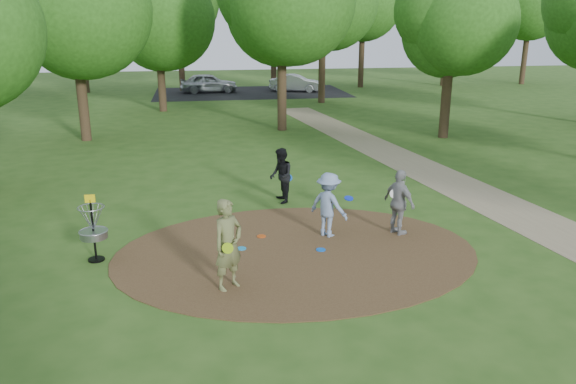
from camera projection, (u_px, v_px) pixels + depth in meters
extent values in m
plane|color=#2D5119|center=(297.00, 252.00, 12.98)|extent=(100.00, 100.00, 0.00)
cylinder|color=#47301C|center=(297.00, 252.00, 12.97)|extent=(8.40, 8.40, 0.02)
cube|color=#8C7A5B|center=(509.00, 210.00, 15.88)|extent=(7.55, 39.89, 0.01)
cube|color=black|center=(251.00, 92.00, 41.58)|extent=(14.00, 8.00, 0.01)
imported|color=olive|center=(228.00, 245.00, 10.99)|extent=(0.81, 0.77, 1.86)
cylinder|color=#A6D417|center=(228.00, 248.00, 10.69)|extent=(0.22, 0.10, 0.22)
imported|color=#7B91B8|center=(328.00, 205.00, 13.73)|extent=(1.15, 1.18, 1.62)
cylinder|color=#0C29D0|center=(349.00, 198.00, 13.80)|extent=(0.26, 0.26, 0.08)
imported|color=black|center=(281.00, 176.00, 16.32)|extent=(0.66, 0.82, 1.62)
cylinder|color=blue|center=(289.00, 178.00, 16.44)|extent=(0.22, 0.08, 0.22)
imported|color=gray|center=(399.00, 203.00, 13.84)|extent=(0.78, 1.06, 1.66)
cylinder|color=white|center=(394.00, 194.00, 13.78)|extent=(0.22, 0.08, 0.22)
cylinder|color=#198ECC|center=(242.00, 248.00, 13.12)|extent=(0.22, 0.22, 0.02)
cylinder|color=blue|center=(321.00, 250.00, 13.05)|extent=(0.22, 0.22, 0.02)
cylinder|color=#CC4914|center=(261.00, 236.00, 13.87)|extent=(0.22, 0.22, 0.02)
imported|color=#A8ADB0|center=(209.00, 83.00, 41.37)|extent=(4.25, 1.96, 1.41)
imported|color=#9B9FA2|center=(295.00, 83.00, 41.87)|extent=(4.07, 2.34, 1.27)
cylinder|color=black|center=(93.00, 232.00, 12.35)|extent=(0.05, 0.05, 1.35)
cylinder|color=black|center=(96.00, 259.00, 12.55)|extent=(0.36, 0.36, 0.04)
cylinder|color=gray|center=(94.00, 234.00, 12.37)|extent=(0.60, 0.60, 0.16)
torus|color=gray|center=(93.00, 231.00, 12.35)|extent=(0.63, 0.63, 0.03)
torus|color=gray|center=(91.00, 207.00, 12.19)|extent=(0.58, 0.58, 0.02)
cube|color=yellow|center=(90.00, 199.00, 12.13)|extent=(0.22, 0.02, 0.18)
cylinder|color=#332316|center=(82.00, 98.00, 24.52)|extent=(0.44, 0.44, 3.80)
sphere|color=#265416|center=(73.00, 14.00, 23.50)|extent=(5.79, 5.79, 5.79)
cylinder|color=#332316|center=(282.00, 87.00, 26.82)|extent=(0.44, 0.44, 4.18)
sphere|color=#265416|center=(282.00, 5.00, 25.73)|extent=(5.87, 5.87, 5.87)
cylinder|color=#332316|center=(446.00, 98.00, 25.17)|extent=(0.44, 0.44, 3.61)
sphere|color=#265416|center=(452.00, 27.00, 24.28)|extent=(4.53, 4.53, 4.53)
cylinder|color=#332316|center=(162.00, 82.00, 32.59)|extent=(0.44, 0.44, 3.42)
sphere|color=#265416|center=(158.00, 23.00, 31.63)|extent=(5.66, 5.66, 5.66)
cylinder|color=#332316|center=(322.00, 68.00, 35.91)|extent=(0.44, 0.44, 4.37)
sphere|color=#265416|center=(323.00, 6.00, 34.79)|extent=(5.87, 5.87, 5.87)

